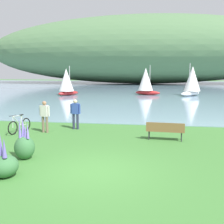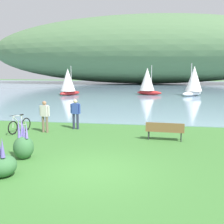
{
  "view_description": "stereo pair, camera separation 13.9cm",
  "coord_description": "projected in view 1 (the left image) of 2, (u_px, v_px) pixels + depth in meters",
  "views": [
    {
      "loc": [
        1.82,
        -8.37,
        3.25
      ],
      "look_at": [
        -0.45,
        6.54,
        1.0
      ],
      "focal_mm": 43.28,
      "sensor_mm": 36.0,
      "label": 1
    },
    {
      "loc": [
        1.96,
        -8.35,
        3.25
      ],
      "look_at": [
        -0.45,
        6.54,
        1.0
      ],
      "focal_mm": 43.28,
      "sensor_mm": 36.0,
      "label": 2
    }
  ],
  "objects": [
    {
      "name": "ground_plane",
      "position": [
        96.0,
        171.0,
        8.94
      ],
      "size": [
        200.0,
        200.0,
        0.0
      ],
      "primitive_type": "plane",
      "color": "#3D7533"
    },
    {
      "name": "bay_water",
      "position": [
        144.0,
        87.0,
        55.91
      ],
      "size": [
        180.0,
        80.0,
        0.04
      ],
      "primitive_type": "cube",
      "color": "#7A99B2",
      "rests_on": "ground"
    },
    {
      "name": "distant_hillside",
      "position": [
        142.0,
        50.0,
        72.95
      ],
      "size": [
        87.1,
        28.0,
        18.11
      ],
      "primitive_type": "ellipsoid",
      "color": "#4C7047",
      "rests_on": "bay_water"
    },
    {
      "name": "park_bench_near_camera",
      "position": [
        165.0,
        130.0,
        12.87
      ],
      "size": [
        1.83,
        0.6,
        0.88
      ],
      "color": "brown",
      "rests_on": "ground"
    },
    {
      "name": "bicycle_leaning_near_bench",
      "position": [
        20.0,
        125.0,
        14.51
      ],
      "size": [
        0.44,
        1.74,
        1.01
      ],
      "color": "black",
      "rests_on": "ground"
    },
    {
      "name": "person_at_shoreline",
      "position": [
        75.0,
        112.0,
        15.32
      ],
      "size": [
        0.61,
        0.26,
        1.71
      ],
      "color": "#282D47",
      "rests_on": "ground"
    },
    {
      "name": "person_on_the_grass",
      "position": [
        45.0,
        115.0,
        14.46
      ],
      "size": [
        0.6,
        0.29,
        1.71
      ],
      "color": "#72604C",
      "rests_on": "ground"
    },
    {
      "name": "echium_bush_beside_closest",
      "position": [
        4.0,
        165.0,
        8.37
      ],
      "size": [
        0.89,
        0.89,
        1.61
      ],
      "color": "#386B3D",
      "rests_on": "ground"
    },
    {
      "name": "echium_bush_mid_cluster",
      "position": [
        24.0,
        146.0,
        10.1
      ],
      "size": [
        0.75,
        0.75,
        1.59
      ],
      "color": "#386B3D",
      "rests_on": "ground"
    },
    {
      "name": "sailboat_nearest_to_shore",
      "position": [
        146.0,
        81.0,
        37.69
      ],
      "size": [
        3.62,
        2.48,
        4.1
      ],
      "color": "#B22323",
      "rests_on": "bay_water"
    },
    {
      "name": "sailboat_mid_bay",
      "position": [
        192.0,
        81.0,
        36.13
      ],
      "size": [
        3.42,
        3.5,
        4.33
      ],
      "color": "white",
      "rests_on": "bay_water"
    },
    {
      "name": "sailboat_toward_hillside",
      "position": [
        67.0,
        82.0,
        36.76
      ],
      "size": [
        2.88,
        3.38,
        3.99
      ],
      "color": "#B22323",
      "rests_on": "bay_water"
    }
  ]
}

